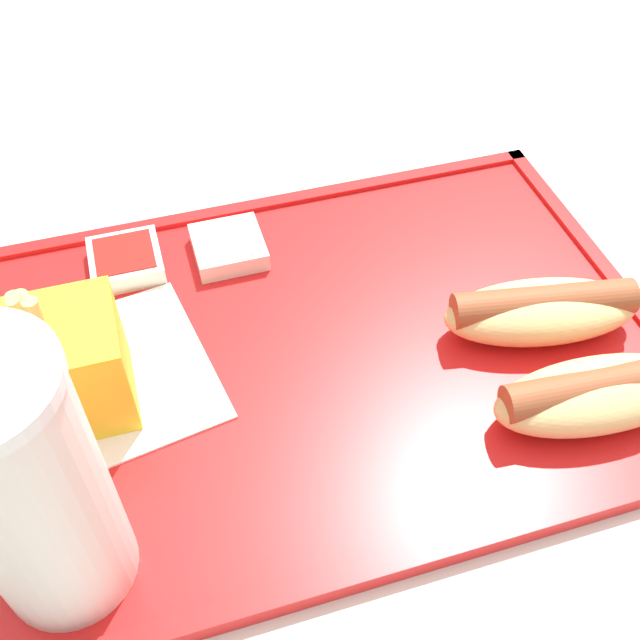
# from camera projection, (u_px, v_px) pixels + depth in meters

# --- Properties ---
(dining_table) EXTENTS (1.46, 1.17, 0.72)m
(dining_table) POSITION_uv_depth(u_px,v_px,m) (335.00, 552.00, 0.81)
(dining_table) COLOR beige
(dining_table) RESTS_ON ground_plane
(food_tray) EXTENTS (0.48, 0.34, 0.01)m
(food_tray) POSITION_uv_depth(u_px,v_px,m) (320.00, 353.00, 0.53)
(food_tray) COLOR red
(food_tray) RESTS_ON dining_table
(paper_napkin) EXTENTS (0.18, 0.16, 0.00)m
(paper_napkin) POSITION_uv_depth(u_px,v_px,m) (89.00, 381.00, 0.51)
(paper_napkin) COLOR white
(paper_napkin) RESTS_ON food_tray
(soda_cup) EXTENTS (0.08, 0.08, 0.21)m
(soda_cup) POSITION_uv_depth(u_px,v_px,m) (28.00, 489.00, 0.35)
(soda_cup) COLOR silver
(soda_cup) RESTS_ON food_tray
(hot_dog_far) EXTENTS (0.14, 0.06, 0.04)m
(hot_dog_far) POSITION_uv_depth(u_px,v_px,m) (598.00, 393.00, 0.47)
(hot_dog_far) COLOR #DBB270
(hot_dog_far) RESTS_ON food_tray
(hot_dog_near) EXTENTS (0.15, 0.08, 0.04)m
(hot_dog_near) POSITION_uv_depth(u_px,v_px,m) (542.00, 310.00, 0.52)
(hot_dog_near) COLOR #DBB270
(hot_dog_near) RESTS_ON food_tray
(fries_carton) EXTENTS (0.09, 0.07, 0.11)m
(fries_carton) POSITION_uv_depth(u_px,v_px,m) (55.00, 368.00, 0.46)
(fries_carton) COLOR gold
(fries_carton) RESTS_ON food_tray
(sauce_cup_mayo) EXTENTS (0.05, 0.05, 0.02)m
(sauce_cup_mayo) POSITION_uv_depth(u_px,v_px,m) (228.00, 246.00, 0.58)
(sauce_cup_mayo) COLOR silver
(sauce_cup_mayo) RESTS_ON food_tray
(sauce_cup_ketchup) EXTENTS (0.05, 0.05, 0.02)m
(sauce_cup_ketchup) POSITION_uv_depth(u_px,v_px,m) (126.00, 260.00, 0.57)
(sauce_cup_ketchup) COLOR silver
(sauce_cup_ketchup) RESTS_ON food_tray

